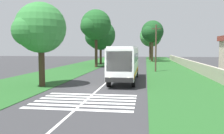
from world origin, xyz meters
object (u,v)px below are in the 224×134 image
object	(u,v)px
roadside_tree_left_0	(100,36)
roadside_tree_right_0	(152,32)
trailing_car_3	(125,58)
roadside_tree_right_1	(150,37)
roadside_tree_right_2	(150,35)
roadside_tree_left_1	(40,29)
coach_bus	(125,61)
trailing_car_2	(123,60)
utility_pole	(156,47)
trailing_car_1	(118,61)
roadside_tree_left_2	(96,26)
trailing_minibus_0	(128,54)
trailing_car_0	(116,63)

from	to	relation	value
roadside_tree_left_0	roadside_tree_right_0	xyz separation A→B (m)	(11.62, -11.57, 1.52)
trailing_car_3	roadside_tree_left_0	distance (m)	18.06
roadside_tree_right_1	roadside_tree_right_2	size ratio (longest dim) A/B	1.17
trailing_car_3	roadside_tree_left_0	size ratio (longest dim) A/B	0.44
roadside_tree_left_1	roadside_tree_right_2	size ratio (longest dim) A/B	0.78
coach_bus	roadside_tree_left_0	xyz separation A→B (m)	(26.02, 7.82, 4.10)
roadside_tree_right_0	trailing_car_2	bearing A→B (deg)	116.88
trailing_car_3	utility_pole	xyz separation A→B (m)	(-32.05, -7.46, 3.03)
trailing_car_3	roadside_tree_right_2	world-z (taller)	roadside_tree_right_2
trailing_car_1	roadside_tree_left_2	bearing A→B (deg)	161.52
trailing_car_2	roadside_tree_right_2	distance (m)	16.01
roadside_tree_right_0	roadside_tree_left_1	bearing A→B (deg)	165.26
coach_bus	trailing_minibus_0	world-z (taller)	coach_bus
trailing_car_2	roadside_tree_right_1	bearing A→B (deg)	-16.50
roadside_tree_right_1	roadside_tree_right_2	xyz separation A→B (m)	(-11.17, 0.29, -0.06)
trailing_minibus_0	roadside_tree_left_0	distance (m)	28.69
roadside_tree_left_2	roadside_tree_right_1	world-z (taller)	roadside_tree_right_1
trailing_car_3	roadside_tree_left_0	world-z (taller)	roadside_tree_left_0
coach_bus	roadside_tree_left_1	distance (m)	9.33
roadside_tree_left_0	roadside_tree_left_2	size ratio (longest dim) A/B	0.91
trailing_car_2	trailing_car_3	size ratio (longest dim) A/B	1.00
trailing_car_2	roadside_tree_right_2	xyz separation A→B (m)	(12.77, -6.80, 6.84)
trailing_car_2	trailing_car_3	xyz separation A→B (m)	(8.69, 0.32, 0.00)
coach_bus	roadside_tree_right_1	distance (m)	58.31
trailing_car_1	roadside_tree_right_0	bearing A→B (deg)	-35.74
trailing_car_2	roadside_tree_left_1	world-z (taller)	roadside_tree_left_1
trailing_car_0	trailing_car_3	distance (m)	22.57
utility_pole	coach_bus	bearing A→B (deg)	160.72
trailing_car_0	trailing_car_2	size ratio (longest dim) A/B	1.00
coach_bus	utility_pole	distance (m)	11.39
coach_bus	roadside_tree_left_0	size ratio (longest dim) A/B	1.15
trailing_car_0	roadside_tree_left_2	size ratio (longest dim) A/B	0.40
roadside_tree_right_0	roadside_tree_right_1	xyz separation A→B (m)	(20.31, 0.08, -0.20)
trailing_car_2	roadside_tree_left_2	distance (m)	18.22
trailing_car_0	trailing_car_2	bearing A→B (deg)	-0.13
trailing_car_0	roadside_tree_right_2	distance (m)	28.35
roadside_tree_left_2	utility_pole	world-z (taller)	roadside_tree_left_2
utility_pole	roadside_tree_right_2	bearing A→B (deg)	0.54
utility_pole	trailing_car_2	bearing A→B (deg)	17.00
roadside_tree_left_0	utility_pole	size ratio (longest dim) A/B	1.38
roadside_tree_left_1	roadside_tree_right_2	bearing A→B (deg)	-11.82
trailing_minibus_0	coach_bus	bearing A→B (deg)	-176.00
roadside_tree_right_0	roadside_tree_right_2	xyz separation A→B (m)	(9.14, 0.37, -0.25)
roadside_tree_left_2	coach_bus	bearing A→B (deg)	-158.23
roadside_tree_right_1	roadside_tree_left_2	bearing A→B (deg)	165.15
trailing_car_2	trailing_car_3	distance (m)	8.70
trailing_car_0	utility_pole	size ratio (longest dim) A/B	0.61
roadside_tree_left_0	trailing_car_2	bearing A→B (deg)	-28.88
trailing_car_1	roadside_tree_right_1	world-z (taller)	roadside_tree_right_1
trailing_car_3	roadside_tree_right_1	distance (m)	18.30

